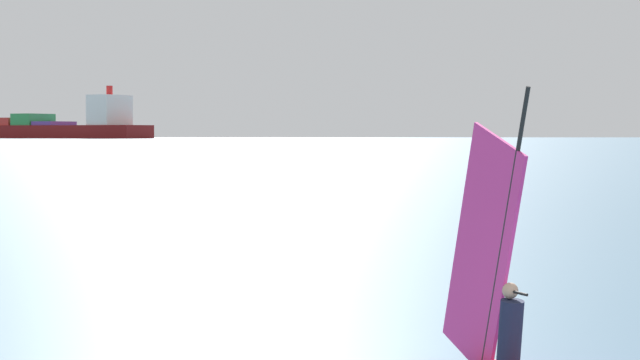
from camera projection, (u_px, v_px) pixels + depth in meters
name	position (u px, v px, depth m)	size (l,w,h in m)	color
windsurfer	(502.00, 309.00, 16.58)	(0.91, 3.63, 4.05)	red
cargo_ship	(21.00, 127.00, 819.13)	(170.23, 157.85, 33.87)	maroon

